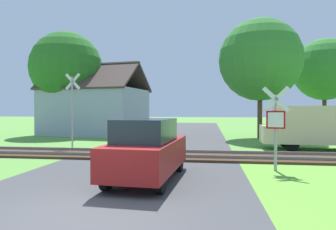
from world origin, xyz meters
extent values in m
plane|color=#5B933D|center=(0.00, 0.00, 0.00)|extent=(160.00, 160.00, 0.00)
cube|color=#424244|center=(0.00, 2.00, 0.00)|extent=(7.09, 80.00, 0.01)
cube|color=#422D1E|center=(0.00, 7.41, 0.05)|extent=(60.00, 2.60, 0.10)
cube|color=slate|center=(0.00, 8.13, 0.16)|extent=(60.00, 0.08, 0.12)
cube|color=slate|center=(0.00, 6.69, 0.16)|extent=(60.00, 0.08, 0.12)
cylinder|color=#9E9EA5|center=(4.61, 4.91, 1.27)|extent=(0.10, 0.10, 2.54)
cube|color=red|center=(4.59, 4.84, 1.71)|extent=(0.59, 0.16, 0.60)
cube|color=white|center=(4.59, 4.82, 1.71)|extent=(0.48, 0.12, 0.49)
cube|color=white|center=(4.59, 4.84, 2.39)|extent=(0.86, 0.22, 0.88)
cube|color=white|center=(4.59, 4.84, 2.39)|extent=(0.86, 0.22, 0.88)
cylinder|color=#9E9EA5|center=(-4.73, 9.43, 1.89)|extent=(0.09, 0.09, 3.78)
cube|color=white|center=(-4.72, 9.49, 3.53)|extent=(0.87, 0.14, 0.88)
cube|color=white|center=(-4.72, 9.49, 3.53)|extent=(0.87, 0.14, 0.88)
cube|color=#99A3B7|center=(-7.01, 18.49, 1.87)|extent=(8.28, 6.65, 3.75)
cube|color=#473833|center=(-7.22, 17.11, 4.76)|extent=(8.29, 4.30, 2.36)
cube|color=#473833|center=(-6.81, 19.88, 4.76)|extent=(8.29, 4.30, 2.36)
cube|color=brown|center=(-4.96, 18.19, 4.91)|extent=(0.57, 0.57, 1.10)
cylinder|color=#513823|center=(6.00, 16.59, 1.71)|extent=(0.33, 0.33, 3.42)
sphere|color=#337A2D|center=(6.00, 16.59, 5.61)|extent=(5.83, 5.83, 5.83)
cylinder|color=#513823|center=(-9.27, 17.90, 1.68)|extent=(0.29, 0.29, 3.35)
sphere|color=#286B23|center=(-9.27, 17.90, 5.54)|extent=(5.84, 5.84, 5.84)
cylinder|color=#513823|center=(12.30, 22.02, 1.77)|extent=(0.34, 0.34, 3.55)
sphere|color=#337A2D|center=(12.30, 22.02, 5.54)|extent=(5.31, 5.31, 5.31)
cube|color=beige|center=(7.93, 10.69, 1.29)|extent=(4.28, 2.09, 1.90)
cube|color=beige|center=(5.48, 10.81, 0.79)|extent=(0.78, 1.84, 0.90)
cube|color=#19232D|center=(5.85, 10.79, 1.62)|extent=(0.12, 1.62, 0.85)
cube|color=navy|center=(7.97, 11.65, 0.96)|extent=(3.78, 0.19, 0.16)
cylinder|color=black|center=(6.54, 11.54, 0.34)|extent=(0.69, 0.21, 0.68)
cylinder|color=black|center=(6.47, 9.98, 0.34)|extent=(0.69, 0.21, 0.68)
cube|color=maroon|center=(0.64, 3.08, 0.72)|extent=(1.92, 4.11, 0.84)
cube|color=#19232D|center=(0.62, 2.88, 1.46)|extent=(1.55, 2.29, 0.64)
cylinder|color=black|center=(1.43, 4.38, 0.30)|extent=(0.22, 0.61, 0.60)
cylinder|color=black|center=(0.04, 4.48, 0.30)|extent=(0.22, 0.61, 0.60)
cylinder|color=black|center=(1.24, 1.67, 0.30)|extent=(0.22, 0.61, 0.60)
cylinder|color=black|center=(-0.16, 1.77, 0.30)|extent=(0.22, 0.61, 0.60)
camera|label=1|loc=(2.40, -5.45, 2.03)|focal=32.00mm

